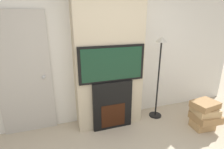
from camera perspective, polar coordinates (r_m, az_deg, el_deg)
wall_back at (r=3.25m, az=-2.35°, el=7.77°), size 6.00×0.06×2.70m
chimney_breast at (r=3.04m, az=-1.16°, el=7.07°), size 1.19×0.39×2.70m
fireplace at (r=3.17m, az=0.01°, el=-9.90°), size 0.71×0.15×0.89m
television at (r=2.89m, az=0.02°, el=3.48°), size 1.13×0.07×0.62m
floor_lamp at (r=3.40m, az=15.27°, el=3.25°), size 0.25×0.25×1.61m
box_stack at (r=3.65m, az=27.99°, el=-11.37°), size 0.50×0.44×0.51m
entry_door at (r=3.19m, az=-26.77°, el=-0.38°), size 0.86×0.09×2.05m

